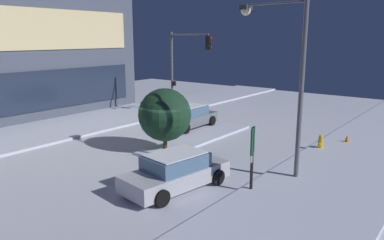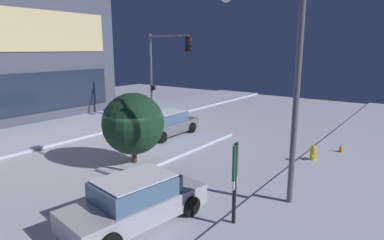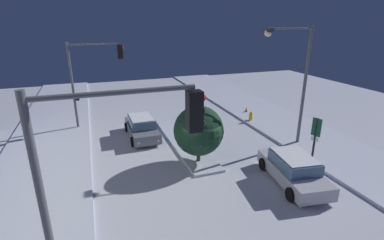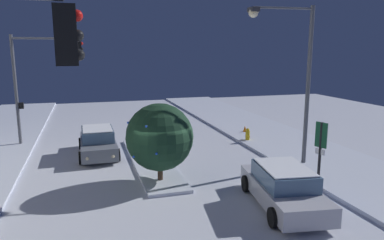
{
  "view_description": "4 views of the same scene",
  "coord_description": "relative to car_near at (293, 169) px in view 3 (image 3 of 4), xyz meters",
  "views": [
    {
      "loc": [
        -14.39,
        -13.03,
        6.03
      ],
      "look_at": [
        0.64,
        -1.35,
        1.81
      ],
      "focal_mm": 34.97,
      "sensor_mm": 36.0,
      "label": 1
    },
    {
      "loc": [
        -10.03,
        -10.7,
        5.35
      ],
      "look_at": [
        2.79,
        -1.29,
        1.88
      ],
      "focal_mm": 30.61,
      "sensor_mm": 36.0,
      "label": 2
    },
    {
      "loc": [
        -13.97,
        5.46,
        7.85
      ],
      "look_at": [
        3.7,
        -0.82,
        1.36
      ],
      "focal_mm": 26.91,
      "sensor_mm": 36.0,
      "label": 3
    },
    {
      "loc": [
        -14.27,
        2.97,
        5.55
      ],
      "look_at": [
        3.14,
        -2.27,
        2.04
      ],
      "focal_mm": 33.64,
      "sensor_mm": 36.0,
      "label": 4
    }
  ],
  "objects": [
    {
      "name": "median_strip",
      "position": [
        6.51,
        3.68,
        -0.64
      ],
      "size": [
        9.0,
        1.8,
        0.14
      ],
      "primitive_type": "cube",
      "color": "silver",
      "rests_on": "ground"
    },
    {
      "name": "car_near",
      "position": [
        0.0,
        0.0,
        0.0
      ],
      "size": [
        4.84,
        2.59,
        1.49
      ],
      "rotation": [
        0.0,
        0.0,
        -0.15
      ],
      "color": "#B7B7C1",
      "rests_on": "ground"
    },
    {
      "name": "fire_hydrant",
      "position": [
        8.89,
        -2.81,
        -0.3
      ],
      "size": [
        0.48,
        0.26,
        0.86
      ],
      "color": "gold",
      "rests_on": "ground"
    },
    {
      "name": "traffic_light_corner_far_right",
      "position": [
        11.93,
        9.04,
        3.66
      ],
      "size": [
        0.32,
        3.97,
        6.45
      ],
      "rotation": [
        0.0,
        0.0,
        -1.57
      ],
      "color": "#565960",
      "rests_on": "ground"
    },
    {
      "name": "construction_cone",
      "position": [
        11.01,
        -3.62,
        -0.44
      ],
      "size": [
        0.36,
        0.36,
        0.55
      ],
      "primitive_type": "cone",
      "color": "orange",
      "rests_on": "ground"
    },
    {
      "name": "curb_strip_far",
      "position": [
        3.48,
        12.28,
        -0.64
      ],
      "size": [
        52.0,
        5.2,
        0.14
      ],
      "primitive_type": "cube",
      "color": "silver",
      "rests_on": "ground"
    },
    {
      "name": "decorated_tree_median",
      "position": [
        3.57,
        3.79,
        1.29
      ],
      "size": [
        2.84,
        2.84,
        3.42
      ],
      "color": "#473323",
      "rests_on": "ground"
    },
    {
      "name": "car_far",
      "position": [
        8.64,
        6.15,
        -0.0
      ],
      "size": [
        4.59,
        2.03,
        1.49
      ],
      "rotation": [
        0.0,
        0.0,
        3.15
      ],
      "color": "slate",
      "rests_on": "ground"
    },
    {
      "name": "ground",
      "position": [
        3.48,
        3.72,
        -0.71
      ],
      "size": [
        52.0,
        52.0,
        0.0
      ],
      "primitive_type": "plane",
      "color": "silver"
    },
    {
      "name": "traffic_light_corner_far_left",
      "position": [
        -4.33,
        9.08,
        3.75
      ],
      "size": [
        0.32,
        3.93,
        6.6
      ],
      "rotation": [
        0.0,
        0.0,
        -1.57
      ],
      "color": "#565960",
      "rests_on": "ground"
    },
    {
      "name": "curb_strip_near",
      "position": [
        3.48,
        -4.84,
        -0.64
      ],
      "size": [
        52.0,
        5.2,
        0.14
      ],
      "primitive_type": "cube",
      "color": "silver",
      "rests_on": "ground"
    },
    {
      "name": "parking_info_sign",
      "position": [
        1.54,
        -2.61,
        0.97
      ],
      "size": [
        0.54,
        0.22,
        2.65
      ],
      "rotation": [
        0.0,
        0.0,
        1.87
      ],
      "color": "black",
      "rests_on": "ground"
    },
    {
      "name": "street_lamp_arched",
      "position": [
        4.0,
        -2.61,
        4.25
      ],
      "size": [
        0.6,
        3.17,
        7.58
      ],
      "rotation": [
        0.0,
        0.0,
        1.49
      ],
      "color": "#565960",
      "rests_on": "ground"
    }
  ]
}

